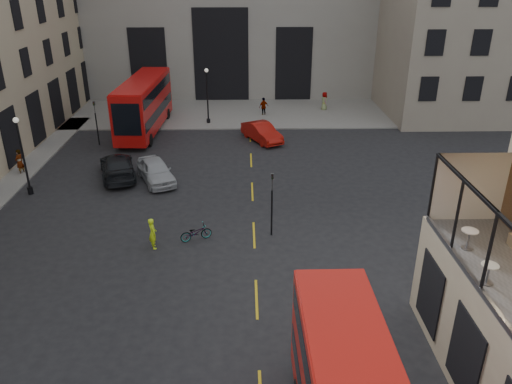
{
  "coord_description": "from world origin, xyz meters",
  "views": [
    {
      "loc": [
        -2.46,
        -12.97,
        14.15
      ],
      "look_at": [
        -1.9,
        11.38,
        3.0
      ],
      "focal_mm": 35.0,
      "sensor_mm": 36.0,
      "label": 1
    }
  ],
  "objects_px": {
    "street_lamp_b": "(208,100)",
    "cafe_table_mid": "(489,271)",
    "cyclist": "(153,233)",
    "cafe_table_far": "(469,236)",
    "car_a": "(156,171)",
    "pedestrian_c": "(264,107)",
    "street_lamp_a": "(24,161)",
    "car_b": "(262,132)",
    "bicycle": "(196,233)",
    "bus_far": "(144,103)",
    "pedestrian_a": "(133,116)",
    "pedestrian_b": "(147,119)",
    "pedestrian_d": "(324,101)",
    "car_c": "(117,166)",
    "traffic_light_far": "(96,117)",
    "pedestrian_e": "(20,162)",
    "traffic_light_near": "(272,197)"
  },
  "relations": [
    {
      "from": "street_lamp_b",
      "to": "cafe_table_mid",
      "type": "height_order",
      "value": "street_lamp_b"
    },
    {
      "from": "cyclist",
      "to": "cafe_table_far",
      "type": "distance_m",
      "value": 16.01
    },
    {
      "from": "car_a",
      "to": "pedestrian_c",
      "type": "relative_size",
      "value": 2.57
    },
    {
      "from": "street_lamp_a",
      "to": "car_b",
      "type": "height_order",
      "value": "street_lamp_a"
    },
    {
      "from": "bicycle",
      "to": "bus_far",
      "type": "bearing_deg",
      "value": -3.93
    },
    {
      "from": "pedestrian_a",
      "to": "pedestrian_b",
      "type": "height_order",
      "value": "pedestrian_b"
    },
    {
      "from": "pedestrian_d",
      "to": "car_c",
      "type": "bearing_deg",
      "value": 127.99
    },
    {
      "from": "traffic_light_far",
      "to": "car_a",
      "type": "distance_m",
      "value": 10.3
    },
    {
      "from": "street_lamp_a",
      "to": "pedestrian_b",
      "type": "distance_m",
      "value": 15.66
    },
    {
      "from": "pedestrian_d",
      "to": "cafe_table_mid",
      "type": "xyz_separation_m",
      "value": [
        -0.51,
        -38.1,
        4.09
      ]
    },
    {
      "from": "car_a",
      "to": "pedestrian_e",
      "type": "height_order",
      "value": "pedestrian_e"
    },
    {
      "from": "street_lamp_b",
      "to": "pedestrian_b",
      "type": "bearing_deg",
      "value": -166.33
    },
    {
      "from": "car_b",
      "to": "pedestrian_b",
      "type": "height_order",
      "value": "pedestrian_b"
    },
    {
      "from": "car_b",
      "to": "cafe_table_far",
      "type": "bearing_deg",
      "value": -103.32
    },
    {
      "from": "pedestrian_a",
      "to": "pedestrian_e",
      "type": "bearing_deg",
      "value": -125.83
    },
    {
      "from": "car_c",
      "to": "bicycle",
      "type": "height_order",
      "value": "car_c"
    },
    {
      "from": "bicycle",
      "to": "cafe_table_far",
      "type": "height_order",
      "value": "cafe_table_far"
    },
    {
      "from": "car_b",
      "to": "pedestrian_b",
      "type": "relative_size",
      "value": 2.73
    },
    {
      "from": "car_a",
      "to": "pedestrian_d",
      "type": "relative_size",
      "value": 2.45
    },
    {
      "from": "traffic_light_far",
      "to": "street_lamp_a",
      "type": "height_order",
      "value": "street_lamp_a"
    },
    {
      "from": "car_c",
      "to": "pedestrian_c",
      "type": "xyz_separation_m",
      "value": [
        11.21,
        15.91,
        0.11
      ]
    },
    {
      "from": "pedestrian_c",
      "to": "pedestrian_e",
      "type": "xyz_separation_m",
      "value": [
        -18.47,
        -15.24,
        0.03
      ]
    },
    {
      "from": "car_a",
      "to": "pedestrian_d",
      "type": "bearing_deg",
      "value": 27.55
    },
    {
      "from": "car_a",
      "to": "car_b",
      "type": "bearing_deg",
      "value": 24.23
    },
    {
      "from": "cafe_table_mid",
      "to": "street_lamp_a",
      "type": "bearing_deg",
      "value": 142.08
    },
    {
      "from": "pedestrian_c",
      "to": "cafe_table_mid",
      "type": "distance_m",
      "value": 36.95
    },
    {
      "from": "pedestrian_b",
      "to": "bus_far",
      "type": "bearing_deg",
      "value": -158.96
    },
    {
      "from": "street_lamp_a",
      "to": "cafe_table_far",
      "type": "distance_m",
      "value": 27.49
    },
    {
      "from": "traffic_light_near",
      "to": "car_a",
      "type": "distance_m",
      "value": 11.24
    },
    {
      "from": "traffic_light_far",
      "to": "pedestrian_d",
      "type": "bearing_deg",
      "value": 26.88
    },
    {
      "from": "pedestrian_e",
      "to": "cafe_table_mid",
      "type": "relative_size",
      "value": 2.75
    },
    {
      "from": "street_lamp_b",
      "to": "cafe_table_far",
      "type": "bearing_deg",
      "value": -69.5
    },
    {
      "from": "street_lamp_a",
      "to": "car_c",
      "type": "bearing_deg",
      "value": 28.44
    },
    {
      "from": "cyclist",
      "to": "pedestrian_d",
      "type": "bearing_deg",
      "value": -49.23
    },
    {
      "from": "cyclist",
      "to": "pedestrian_e",
      "type": "height_order",
      "value": "pedestrian_e"
    },
    {
      "from": "cafe_table_far",
      "to": "cafe_table_mid",
      "type": "bearing_deg",
      "value": -96.66
    },
    {
      "from": "cafe_table_mid",
      "to": "cyclist",
      "type": "bearing_deg",
      "value": 141.73
    },
    {
      "from": "traffic_light_near",
      "to": "cafe_table_mid",
      "type": "bearing_deg",
      "value": -60.72
    },
    {
      "from": "pedestrian_c",
      "to": "cafe_table_mid",
      "type": "height_order",
      "value": "cafe_table_mid"
    },
    {
      "from": "traffic_light_far",
      "to": "car_a",
      "type": "bearing_deg",
      "value": -52.58
    },
    {
      "from": "pedestrian_c",
      "to": "pedestrian_a",
      "type": "bearing_deg",
      "value": -20.13
    },
    {
      "from": "car_c",
      "to": "pedestrian_c",
      "type": "height_order",
      "value": "pedestrian_c"
    },
    {
      "from": "street_lamp_a",
      "to": "pedestrian_c",
      "type": "relative_size",
      "value": 2.85
    },
    {
      "from": "street_lamp_b",
      "to": "cafe_table_far",
      "type": "height_order",
      "value": "cafe_table_far"
    },
    {
      "from": "street_lamp_a",
      "to": "pedestrian_c",
      "type": "bearing_deg",
      "value": 48.71
    },
    {
      "from": "street_lamp_a",
      "to": "bicycle",
      "type": "xyz_separation_m",
      "value": [
        11.74,
        -6.48,
        -1.92
      ]
    },
    {
      "from": "pedestrian_b",
      "to": "pedestrian_c",
      "type": "height_order",
      "value": "pedestrian_c"
    },
    {
      "from": "bus_far",
      "to": "pedestrian_a",
      "type": "bearing_deg",
      "value": 127.2
    },
    {
      "from": "car_a",
      "to": "pedestrian_a",
      "type": "xyz_separation_m",
      "value": [
        -4.43,
        14.04,
        -0.01
      ]
    },
    {
      "from": "street_lamp_b",
      "to": "cyclist",
      "type": "height_order",
      "value": "street_lamp_b"
    }
  ]
}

